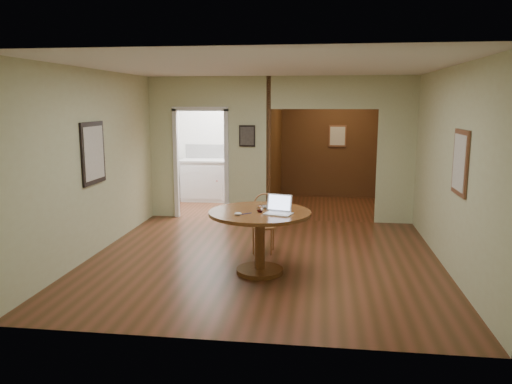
# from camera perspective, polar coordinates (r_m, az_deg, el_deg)

# --- Properties ---
(floor) EXTENTS (5.00, 5.00, 0.00)m
(floor) POSITION_cam_1_polar(r_m,az_deg,el_deg) (7.21, 0.81, -7.74)
(floor) COLOR #452813
(floor) RESTS_ON ground
(room_shell) EXTENTS (5.20, 7.50, 5.00)m
(room_shell) POSITION_cam_1_polar(r_m,az_deg,el_deg) (10.04, 0.26, 4.87)
(room_shell) COLOR white
(room_shell) RESTS_ON ground
(dining_table) EXTENTS (1.33, 1.33, 0.83)m
(dining_table) POSITION_cam_1_polar(r_m,az_deg,el_deg) (6.52, 0.44, -4.06)
(dining_table) COLOR brown
(dining_table) RESTS_ON ground
(chair) EXTENTS (0.38, 0.38, 0.88)m
(chair) POSITION_cam_1_polar(r_m,az_deg,el_deg) (7.49, 0.93, -3.18)
(chair) COLOR olive
(chair) RESTS_ON ground
(open_laptop) EXTENTS (0.38, 0.37, 0.23)m
(open_laptop) POSITION_cam_1_polar(r_m,az_deg,el_deg) (6.34, 2.63, -1.89)
(open_laptop) COLOR silver
(open_laptop) RESTS_ON dining_table
(closed_laptop) EXTENTS (0.38, 0.27, 0.03)m
(closed_laptop) POSITION_cam_1_polar(r_m,az_deg,el_deg) (6.62, 1.91, -1.80)
(closed_laptop) COLOR #BBBBC0
(closed_laptop) RESTS_ON dining_table
(mouse) EXTENTS (0.11, 0.08, 0.04)m
(mouse) POSITION_cam_1_polar(r_m,az_deg,el_deg) (6.22, -2.07, -2.52)
(mouse) COLOR silver
(mouse) RESTS_ON dining_table
(wine_glass) EXTENTS (0.09, 0.09, 0.10)m
(wine_glass) POSITION_cam_1_polar(r_m,az_deg,el_deg) (6.39, 0.45, -1.91)
(wine_glass) COLOR white
(wine_glass) RESTS_ON dining_table
(pen) EXTENTS (0.11, 0.11, 0.01)m
(pen) POSITION_cam_1_polar(r_m,az_deg,el_deg) (6.31, -1.08, -2.48)
(pen) COLOR navy
(pen) RESTS_ON dining_table
(kitchen_cabinet) EXTENTS (2.06, 0.60, 0.94)m
(kitchen_cabinet) POSITION_cam_1_polar(r_m,az_deg,el_deg) (11.36, -3.45, 1.34)
(kitchen_cabinet) COLOR white
(kitchen_cabinet) RESTS_ON ground
(grocery_bag) EXTENTS (0.32, 0.28, 0.29)m
(grocery_bag) POSITION_cam_1_polar(r_m,az_deg,el_deg) (11.22, -1.85, 4.41)
(grocery_bag) COLOR beige
(grocery_bag) RESTS_ON kitchen_cabinet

